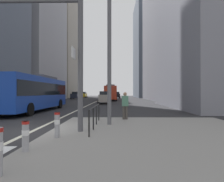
{
  "coord_description": "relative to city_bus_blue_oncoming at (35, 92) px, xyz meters",
  "views": [
    {
      "loc": [
        3.75,
        -8.76,
        1.75
      ],
      "look_at": [
        3.04,
        32.81,
        2.07
      ],
      "focal_mm": 31.74,
      "sensor_mm": 36.0,
      "label": 1
    }
  ],
  "objects": [
    {
      "name": "bollard_left",
      "position": [
        4.98,
        -12.82,
        -1.23
      ],
      "size": [
        0.2,
        0.2,
        0.82
      ],
      "color": "#99999E",
      "rests_on": "median_island"
    },
    {
      "name": "office_tower_left_far",
      "position": [
        -12.32,
        52.56,
        17.01
      ],
      "size": [
        10.7,
        21.87,
        37.69
      ],
      "primitive_type": "cube",
      "color": "gray",
      "rests_on": "ground"
    },
    {
      "name": "office_tower_right_mid",
      "position": [
        20.68,
        28.09,
        15.59
      ],
      "size": [
        10.55,
        23.75,
        34.86
      ],
      "primitive_type": "cube",
      "color": "gray",
      "rests_on": "ground"
    },
    {
      "name": "traffic_signal_gantry",
      "position": [
        3.62,
        -10.03,
        2.32
      ],
      "size": [
        6.96,
        0.65,
        6.0
      ],
      "color": "#515156",
      "rests_on": "median_island"
    },
    {
      "name": "office_tower_right_far",
      "position": [
        20.68,
        54.7,
        15.65
      ],
      "size": [
        11.68,
        20.68,
        34.97
      ],
      "primitive_type": "cube",
      "color": "slate",
      "rests_on": "ground"
    },
    {
      "name": "bollard_right",
      "position": [
        5.35,
        -11.15,
        -1.19
      ],
      "size": [
        0.2,
        0.2,
        0.89
      ],
      "color": "#99999E",
      "rests_on": "median_island"
    },
    {
      "name": "city_bus_red_receding",
      "position": [
        6.37,
        25.85,
        -0.0
      ],
      "size": [
        2.8,
        10.72,
        3.4
      ],
      "color": "red",
      "rests_on": "ground"
    },
    {
      "name": "street_lamp_post",
      "position": [
        7.12,
        -8.23,
        3.45
      ],
      "size": [
        5.5,
        0.32,
        8.0
      ],
      "color": "#56565B",
      "rests_on": "median_island"
    },
    {
      "name": "lane_centre_line",
      "position": [
        3.68,
        20.6,
        -1.83
      ],
      "size": [
        0.2,
        80.0,
        0.01
      ],
      "primitive_type": "cube",
      "color": "beige",
      "rests_on": "ground"
    },
    {
      "name": "car_receding_near",
      "position": [
        7.77,
        40.36,
        -0.85
      ],
      "size": [
        2.21,
        4.62,
        1.94
      ],
      "color": "black",
      "rests_on": "ground"
    },
    {
      "name": "median_island",
      "position": [
        9.18,
        -10.4,
        -1.76
      ],
      "size": [
        9.0,
        10.0,
        0.15
      ],
      "primitive_type": "cube",
      "color": "gray",
      "rests_on": "ground"
    },
    {
      "name": "car_oncoming_mid",
      "position": [
        -3.15,
        47.02,
        -0.85
      ],
      "size": [
        2.15,
        4.28,
        1.94
      ],
      "color": "gold",
      "rests_on": "ground"
    },
    {
      "name": "car_receding_far",
      "position": [
        5.75,
        12.96,
        -0.85
      ],
      "size": [
        2.15,
        4.58,
        1.94
      ],
      "color": "#B2A899",
      "rests_on": "ground"
    },
    {
      "name": "pedestrian_railing",
      "position": [
        6.48,
        -8.97,
        -0.96
      ],
      "size": [
        0.06,
        4.23,
        0.98
      ],
      "color": "black",
      "rests_on": "median_island"
    },
    {
      "name": "pedestrian_waiting",
      "position": [
        8.01,
        -6.32,
        -0.79
      ],
      "size": [
        0.38,
        0.24,
        1.62
      ],
      "color": "#423D38",
      "rests_on": "median_island"
    },
    {
      "name": "ground_plane",
      "position": [
        3.68,
        10.6,
        -1.84
      ],
      "size": [
        160.0,
        160.0,
        0.0
      ],
      "primitive_type": "plane",
      "color": "#28282B"
    },
    {
      "name": "car_oncoming_far",
      "position": [
        -3.22,
        34.65,
        -0.85
      ],
      "size": [
        2.2,
        4.53,
        1.94
      ],
      "color": "#232838",
      "rests_on": "ground"
    },
    {
      "name": "city_bus_blue_oncoming",
      "position": [
        0.0,
        0.0,
        0.0
      ],
      "size": [
        2.92,
        11.36,
        3.4
      ],
      "color": "#14389E",
      "rests_on": "ground"
    }
  ]
}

